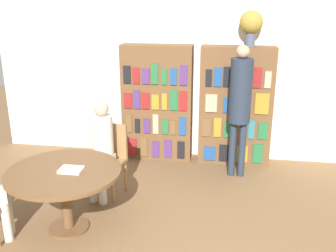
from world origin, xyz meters
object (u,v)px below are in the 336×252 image
reading_table (65,180)px  librarian_standing (240,98)px  chair_left_side (110,155)px  flower_vase (251,24)px  bookshelf_right (236,106)px  seated_reader_left (101,145)px  bookshelf_left (157,103)px

reading_table → librarian_standing: (1.84, 1.67, 0.54)m
reading_table → chair_left_side: (0.21, 0.92, -0.08)m
flower_vase → chair_left_side: (-1.73, -1.25, -1.57)m
reading_table → chair_left_side: bearing=77.2°
bookshelf_right → seated_reader_left: 2.17m
bookshelf_right → reading_table: size_ratio=1.45×
bookshelf_right → chair_left_side: size_ratio=1.95×
reading_table → librarian_standing: size_ratio=0.66×
bookshelf_right → flower_vase: flower_vase is taller
librarian_standing → chair_left_side: bearing=-155.3°
bookshelf_right → flower_vase: bearing=1.8°
bookshelf_left → chair_left_side: (-0.40, -1.25, -0.37)m
reading_table → bookshelf_right: bearing=50.4°
flower_vase → chair_left_side: 2.65m
seated_reader_left → bookshelf_left: bearing=-94.2°
bookshelf_left → chair_left_side: 1.36m
flower_vase → seated_reader_left: 2.65m
bookshelf_left → flower_vase: (1.34, 0.00, 1.20)m
bookshelf_right → chair_left_side: (-1.58, -1.25, -0.37)m
bookshelf_right → chair_left_side: bookshelf_right is taller
bookshelf_left → flower_vase: 1.79m
flower_vase → librarian_standing: (-0.10, -0.51, -0.94)m
bookshelf_right → seated_reader_left: bookshelf_right is taller
chair_left_side → bookshelf_right: bearing=-128.9°
reading_table → chair_left_side: 0.95m
librarian_standing → flower_vase: bearing=78.5°
bookshelf_right → reading_table: 2.83m
bookshelf_left → reading_table: bearing=-105.6°
bookshelf_left → seated_reader_left: size_ratio=1.41×
seated_reader_left → librarian_standing: bearing=-138.2°
flower_vase → chair_left_side: flower_vase is taller
bookshelf_left → bookshelf_right: bearing=-0.0°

